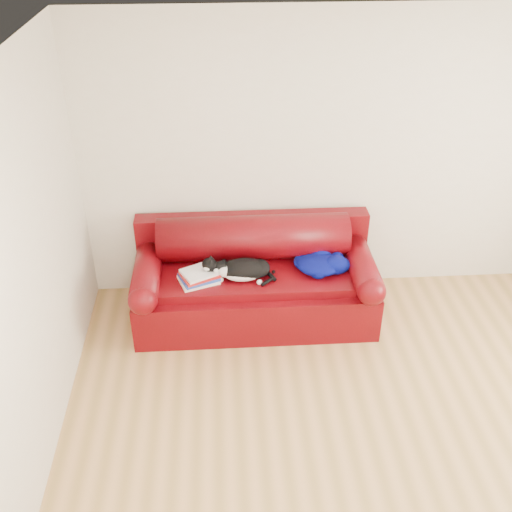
{
  "coord_description": "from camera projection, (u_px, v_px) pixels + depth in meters",
  "views": [
    {
      "loc": [
        -1.02,
        -2.83,
        3.43
      ],
      "look_at": [
        -0.75,
        1.35,
        0.74
      ],
      "focal_mm": 42.0,
      "sensor_mm": 36.0,
      "label": 1
    }
  ],
  "objects": [
    {
      "name": "ground",
      "position": [
        372.0,
        440.0,
        4.29
      ],
      "size": [
        4.5,
        4.5,
        0.0
      ],
      "primitive_type": "plane",
      "color": "olive",
      "rests_on": "ground"
    },
    {
      "name": "room_shell",
      "position": [
        424.0,
        240.0,
        3.41
      ],
      "size": [
        4.52,
        4.02,
        2.61
      ],
      "color": "beige",
      "rests_on": "ground"
    },
    {
      "name": "cat",
      "position": [
        244.0,
        270.0,
        5.08
      ],
      "size": [
        0.61,
        0.24,
        0.22
      ],
      "rotation": [
        0.0,
        0.0,
        -0.02
      ],
      "color": "black",
      "rests_on": "sofa_base"
    },
    {
      "name": "blanket",
      "position": [
        321.0,
        263.0,
        5.21
      ],
      "size": [
        0.5,
        0.4,
        0.15
      ],
      "rotation": [
        0.0,
        0.0,
        0.1
      ],
      "color": "#020542",
      "rests_on": "sofa_base"
    },
    {
      "name": "sofa_base",
      "position": [
        255.0,
        294.0,
        5.37
      ],
      "size": [
        2.1,
        0.9,
        0.5
      ],
      "color": "#370207",
      "rests_on": "ground"
    },
    {
      "name": "sofa_back",
      "position": [
        253.0,
        251.0,
        5.41
      ],
      "size": [
        2.1,
        1.01,
        0.88
      ],
      "color": "#370207",
      "rests_on": "ground"
    },
    {
      "name": "book_stack",
      "position": [
        199.0,
        276.0,
        5.07
      ],
      "size": [
        0.38,
        0.33,
        0.1
      ],
      "rotation": [
        0.0,
        0.0,
        0.41
      ],
      "color": "#F0E0CF",
      "rests_on": "sofa_base"
    }
  ]
}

